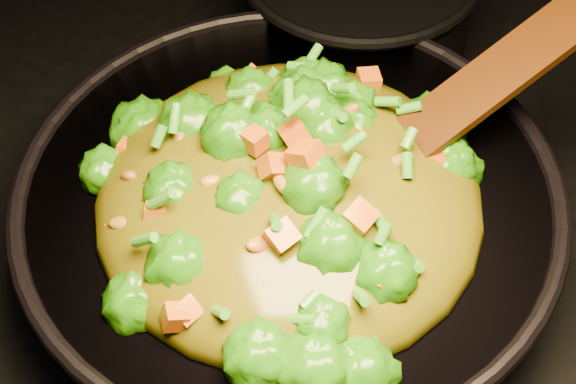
{
  "coord_description": "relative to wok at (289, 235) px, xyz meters",
  "views": [
    {
      "loc": [
        -0.06,
        -0.48,
        1.61
      ],
      "look_at": [
        -0.04,
        0.01,
        1.01
      ],
      "focal_mm": 55.0,
      "sensor_mm": 36.0,
      "label": 1
    }
  ],
  "objects": [
    {
      "name": "wok",
      "position": [
        0.0,
        0.0,
        0.0
      ],
      "size": [
        0.5,
        0.5,
        0.13
      ],
      "primitive_type": null,
      "rotation": [
        0.0,
        0.0,
        -0.1
      ],
      "color": "black",
      "rests_on": "stovetop"
    },
    {
      "name": "stir_fry",
      "position": [
        -0.0,
        -0.02,
        0.12
      ],
      "size": [
        0.43,
        0.43,
        0.11
      ],
      "primitive_type": null,
      "rotation": [
        0.0,
        0.0,
        0.41
      ],
      "color": "#287808",
      "rests_on": "wok"
    },
    {
      "name": "spatula",
      "position": [
        0.13,
        0.03,
        0.12
      ],
      "size": [
        0.29,
        0.18,
        0.13
      ],
      "primitive_type": "cube",
      "rotation": [
        0.0,
        -0.38,
        0.48
      ],
      "color": "#340D05",
      "rests_on": "wok"
    },
    {
      "name": "back_pot",
      "position": [
        0.09,
        0.3,
        0.01
      ],
      "size": [
        0.32,
        0.32,
        0.14
      ],
      "primitive_type": "cylinder",
      "rotation": [
        0.0,
        0.0,
        -0.37
      ],
      "color": "black",
      "rests_on": "stovetop"
    }
  ]
}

